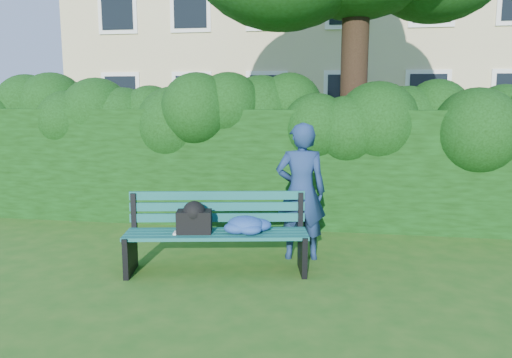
# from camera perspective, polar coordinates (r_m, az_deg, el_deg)

# --- Properties ---
(ground) EXTENTS (80.00, 80.00, 0.00)m
(ground) POSITION_cam_1_polar(r_m,az_deg,el_deg) (6.00, -0.94, -9.90)
(ground) COLOR #235B18
(ground) RESTS_ON ground
(hedge) EXTENTS (10.00, 1.00, 1.80)m
(hedge) POSITION_cam_1_polar(r_m,az_deg,el_deg) (7.92, 1.87, 1.47)
(hedge) COLOR black
(hedge) RESTS_ON ground
(park_bench) EXTENTS (2.12, 0.92, 0.89)m
(park_bench) POSITION_cam_1_polar(r_m,az_deg,el_deg) (5.71, -4.13, -5.67)
(park_bench) COLOR #105148
(park_bench) RESTS_ON ground
(man_reading) EXTENTS (0.66, 0.48, 1.68)m
(man_reading) POSITION_cam_1_polar(r_m,az_deg,el_deg) (6.11, 5.16, -1.44)
(man_reading) COLOR navy
(man_reading) RESTS_ON ground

